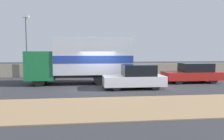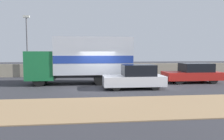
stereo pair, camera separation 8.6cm
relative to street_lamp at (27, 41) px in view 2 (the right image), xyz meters
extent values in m
plane|color=#2D2D33|center=(6.52, -7.04, -3.50)|extent=(80.00, 80.00, 0.00)
cube|color=#937551|center=(6.52, -12.41, -3.48)|extent=(60.00, 4.17, 0.04)
cube|color=gray|center=(6.52, 0.42, -2.86)|extent=(60.00, 0.35, 1.27)
cylinder|color=#4C4C51|center=(0.00, 0.00, -0.66)|extent=(0.14, 0.14, 5.68)
cube|color=beige|center=(0.00, 0.00, 2.33)|extent=(0.56, 0.28, 0.20)
cube|color=#196B38|center=(2.30, -4.85, -2.04)|extent=(2.03, 2.46, 2.11)
cube|color=black|center=(1.30, -4.85, -1.62)|extent=(0.06, 2.09, 0.93)
cube|color=#2D2D33|center=(6.23, -4.85, -2.84)|extent=(5.82, 1.41, 0.25)
cube|color=silver|center=(6.23, -4.85, -1.32)|extent=(5.82, 2.57, 2.79)
cube|color=navy|center=(6.23, -4.85, -1.58)|extent=(5.79, 2.59, 0.56)
cylinder|color=black|center=(2.30, -5.91, -3.05)|extent=(0.90, 0.28, 0.90)
cylinder|color=black|center=(2.30, -3.79, -3.05)|extent=(0.90, 0.28, 0.90)
cylinder|color=black|center=(7.83, -5.91, -3.05)|extent=(0.90, 0.28, 0.90)
cylinder|color=black|center=(7.83, -3.79, -3.05)|extent=(0.90, 0.28, 0.90)
cylinder|color=black|center=(6.66, -5.91, -3.05)|extent=(0.90, 0.28, 0.90)
cylinder|color=black|center=(6.66, -3.79, -3.05)|extent=(0.90, 0.28, 0.90)
cube|color=silver|center=(8.82, -7.62, -2.94)|extent=(4.09, 1.75, 0.66)
cube|color=black|center=(9.15, -7.62, -2.24)|extent=(2.13, 1.61, 0.74)
cylinder|color=black|center=(7.56, -8.37, -3.20)|extent=(0.60, 0.20, 0.60)
cylinder|color=black|center=(7.56, -6.86, -3.20)|extent=(0.60, 0.20, 0.60)
cylinder|color=black|center=(10.09, -8.37, -3.20)|extent=(0.60, 0.20, 0.60)
cylinder|color=black|center=(10.09, -6.86, -3.20)|extent=(0.60, 0.20, 0.60)
cube|color=#B21E19|center=(14.05, -5.30, -2.92)|extent=(4.47, 1.88, 0.63)
cube|color=black|center=(14.41, -5.30, -2.27)|extent=(2.32, 1.73, 0.68)
cylinder|color=black|center=(12.67, -6.12, -3.15)|extent=(0.69, 0.20, 0.69)
cylinder|color=black|center=(12.67, -4.48, -3.15)|extent=(0.69, 0.20, 0.69)
cylinder|color=black|center=(15.44, -6.12, -3.15)|extent=(0.69, 0.20, 0.69)
cylinder|color=black|center=(15.44, -4.48, -3.15)|extent=(0.69, 0.20, 0.69)
camera|label=1|loc=(5.69, -21.88, -1.03)|focal=35.00mm
camera|label=2|loc=(5.77, -21.89, -1.03)|focal=35.00mm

